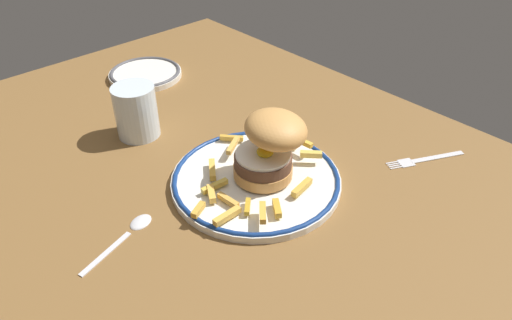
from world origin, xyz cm
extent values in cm
cube|color=brown|center=(0.00, 0.00, -2.00)|extent=(125.06, 80.73, 4.00)
cylinder|color=white|center=(2.63, -0.90, 0.60)|extent=(26.93, 26.93, 1.20)
torus|color=navy|center=(2.63, -0.90, 1.20)|extent=(26.53, 26.53, 0.80)
cylinder|color=tan|center=(3.26, -0.33, 2.50)|extent=(9.34, 9.34, 1.80)
cylinder|color=brown|center=(3.26, -0.33, 4.38)|extent=(9.03, 9.03, 1.95)
cylinder|color=white|center=(3.26, -0.33, 5.60)|extent=(8.54, 8.54, 0.50)
ellipsoid|color=yellow|center=(3.68, -0.01, 6.27)|extent=(2.60, 2.60, 1.40)
ellipsoid|color=tan|center=(4.24, 1.67, 9.87)|extent=(13.65, 13.52, 5.95)
cube|color=#EDB447|center=(1.82, -9.20, 2.09)|extent=(3.48, 2.64, 0.98)
cube|color=orange|center=(-2.07, 5.22, 2.01)|extent=(3.95, 3.94, 0.83)
cube|color=gold|center=(10.70, -7.12, 2.94)|extent=(3.45, 3.28, 0.90)
cube|color=gold|center=(-2.76, -5.38, 2.08)|extent=(4.37, 3.57, 0.96)
cube|color=gold|center=(-7.71, 2.86, 1.99)|extent=(3.62, 3.28, 0.78)
cube|color=gold|center=(7.50, -7.08, 1.96)|extent=(2.71, 2.79, 0.72)
cube|color=gold|center=(10.74, -4.32, 2.07)|extent=(3.25, 2.74, 0.94)
cube|color=gold|center=(3.43, 9.28, 3.59)|extent=(3.20, 1.09, 0.80)
cube|color=gold|center=(7.11, -10.61, 2.07)|extent=(0.96, 4.59, 0.94)
cube|color=gold|center=(0.66, -7.66, 2.01)|extent=(1.25, 4.53, 0.81)
cube|color=gold|center=(0.22, 8.30, 2.04)|extent=(4.03, 2.80, 0.89)
cube|color=gold|center=(4.59, -8.27, 2.00)|extent=(3.96, 1.12, 0.80)
cube|color=gold|center=(9.97, 1.78, 2.07)|extent=(1.69, 4.60, 0.95)
cube|color=#DEBB4E|center=(5.96, 8.24, 3.02)|extent=(3.23, 3.12, 0.95)
cube|color=gold|center=(-4.88, 0.80, 2.81)|extent=(3.11, 4.51, 0.80)
cube|color=gold|center=(-2.33, 4.71, 2.05)|extent=(3.63, 1.03, 0.91)
cube|color=gold|center=(3.29, -12.76, 2.04)|extent=(2.07, 3.06, 0.89)
cylinder|color=silver|center=(-22.52, -6.78, 4.82)|extent=(7.60, 7.60, 9.63)
cylinder|color=silver|center=(-22.52, -6.78, 3.17)|extent=(6.99, 6.99, 6.33)
cylinder|color=white|center=(-42.07, 6.83, 0.60)|extent=(15.98, 15.98, 1.20)
torus|color=#4C4C51|center=(-42.07, 6.83, 1.20)|extent=(15.58, 15.58, 0.80)
cube|color=silver|center=(18.67, 26.73, 0.18)|extent=(5.40, 9.38, 0.36)
cube|color=silver|center=(15.97, 21.38, 0.18)|extent=(3.05, 3.13, 0.32)
cube|color=silver|center=(15.64, 19.08, 0.18)|extent=(1.31, 2.26, 0.28)
cube|color=silver|center=(15.20, 19.30, 0.18)|extent=(1.31, 2.26, 0.28)
cube|color=silver|center=(14.75, 19.53, 0.18)|extent=(1.31, 2.26, 0.28)
cube|color=silver|center=(14.30, 19.75, 0.18)|extent=(1.31, 2.26, 0.28)
cube|color=silver|center=(-0.12, -25.97, 0.20)|extent=(3.32, 8.86, 0.32)
ellipsoid|color=silver|center=(-2.11, -19.26, 0.40)|extent=(3.52, 4.19, 0.90)
camera|label=1|loc=(46.26, -41.36, 47.90)|focal=33.52mm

